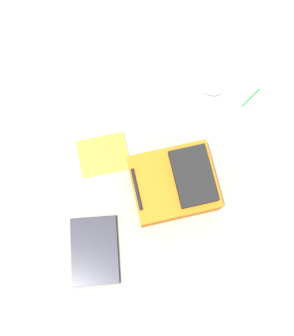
% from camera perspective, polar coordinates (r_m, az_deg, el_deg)
% --- Properties ---
extents(ground_plane, '(3.65, 3.65, 0.00)m').
position_cam_1_polar(ground_plane, '(2.07, 1.11, -1.30)').
color(ground_plane, gray).
extents(backpack, '(0.43, 0.47, 0.19)m').
position_cam_1_polar(backpack, '(1.99, 3.98, -2.14)').
color(backpack, orange).
rests_on(backpack, ground_plane).
extents(laptop, '(0.35, 0.27, 0.03)m').
position_cam_1_polar(laptop, '(2.03, -7.34, -11.42)').
color(laptop, '#24242C').
rests_on(laptop, ground_plane).
extents(book_comic, '(0.26, 0.29, 0.01)m').
position_cam_1_polar(book_comic, '(2.10, -6.15, 1.81)').
color(book_comic, silver).
rests_on(book_comic, ground_plane).
extents(computer_mouse, '(0.08, 0.11, 0.03)m').
position_cam_1_polar(computer_mouse, '(2.23, 9.00, 10.76)').
color(computer_mouse, silver).
rests_on(computer_mouse, ground_plane).
extents(pen_black, '(0.11, 0.10, 0.01)m').
position_cam_1_polar(pen_black, '(2.27, 14.37, 9.56)').
color(pen_black, '#198C33').
rests_on(pen_black, ground_plane).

